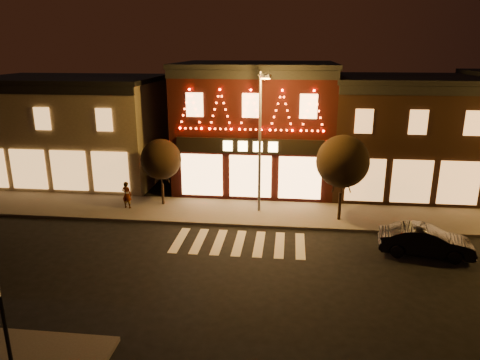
# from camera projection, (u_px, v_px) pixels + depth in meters

# --- Properties ---
(ground) EXTENTS (120.00, 120.00, 0.00)m
(ground) POSITION_uv_depth(u_px,v_px,m) (228.00, 284.00, 18.12)
(ground) COLOR black
(ground) RESTS_ON ground
(sidewalk_far) EXTENTS (44.00, 4.00, 0.15)m
(sidewalk_far) POSITION_uv_depth(u_px,v_px,m) (282.00, 214.00, 25.50)
(sidewalk_far) COLOR #47423D
(sidewalk_far) RESTS_ON ground
(building_left) EXTENTS (12.20, 8.28, 7.30)m
(building_left) POSITION_uv_depth(u_px,v_px,m) (75.00, 129.00, 31.80)
(building_left) COLOR #766B54
(building_left) RESTS_ON ground
(building_pulp) EXTENTS (10.20, 8.34, 8.30)m
(building_pulp) POSITION_uv_depth(u_px,v_px,m) (256.00, 125.00, 30.22)
(building_pulp) COLOR #330D0B
(building_pulp) RESTS_ON ground
(building_right_a) EXTENTS (9.20, 8.28, 7.50)m
(building_right_a) POSITION_uv_depth(u_px,v_px,m) (399.00, 134.00, 29.31)
(building_right_a) COLOR black
(building_right_a) RESTS_ON ground
(streetlamp_mid) EXTENTS (0.72, 1.80, 7.87)m
(streetlamp_mid) POSITION_uv_depth(u_px,v_px,m) (261.00, 133.00, 24.31)
(streetlamp_mid) COLOR #59595E
(streetlamp_mid) RESTS_ON sidewalk_far
(tree_left) EXTENTS (2.38, 2.38, 3.98)m
(tree_left) POSITION_uv_depth(u_px,v_px,m) (161.00, 159.00, 26.13)
(tree_left) COLOR black
(tree_left) RESTS_ON sidewalk_far
(tree_right) EXTENTS (2.81, 2.81, 4.70)m
(tree_right) POSITION_uv_depth(u_px,v_px,m) (343.00, 161.00, 23.58)
(tree_right) COLOR black
(tree_right) RESTS_ON sidewalk_far
(dark_sedan) EXTENTS (4.31, 1.99, 1.37)m
(dark_sedan) POSITION_uv_depth(u_px,v_px,m) (425.00, 241.00, 20.50)
(dark_sedan) COLOR black
(dark_sedan) RESTS_ON ground
(pedestrian) EXTENTS (0.65, 0.49, 1.61)m
(pedestrian) POSITION_uv_depth(u_px,v_px,m) (127.00, 195.00, 26.06)
(pedestrian) COLOR gray
(pedestrian) RESTS_ON sidewalk_far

